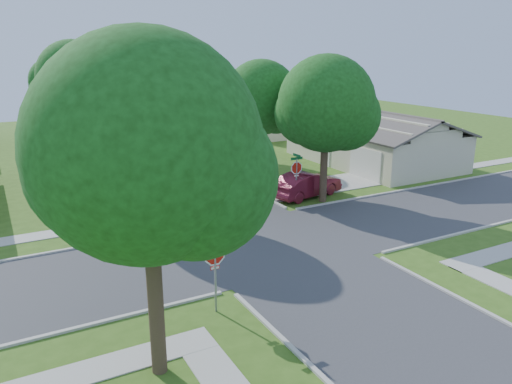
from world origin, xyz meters
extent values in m
plane|color=#355717|center=(0.00, 0.00, 0.00)|extent=(100.00, 100.00, 0.00)
cube|color=#333335|center=(0.00, 0.00, 0.00)|extent=(7.00, 100.00, 0.02)
cube|color=#9E9B91|center=(6.10, 26.00, 0.02)|extent=(1.20, 40.00, 0.04)
cube|color=#9E9B91|center=(-6.10, 26.00, 0.02)|extent=(1.20, 40.00, 0.04)
cube|color=#9E9B91|center=(7.90, 7.10, 0.03)|extent=(8.80, 3.60, 0.05)
cube|color=gray|center=(-4.70, -4.70, 1.35)|extent=(0.06, 0.06, 2.70)
cylinder|color=white|center=(-4.70, -4.70, 2.15)|extent=(1.05, 0.02, 1.05)
cylinder|color=#B6170C|center=(-4.70, -4.70, 2.15)|extent=(0.90, 0.03, 0.90)
cube|color=#B6170C|center=(-4.70, -4.70, 1.68)|extent=(0.34, 0.03, 0.12)
cube|color=white|center=(-4.70, -4.70, 1.68)|extent=(0.30, 0.03, 0.08)
cube|color=#0C5426|center=(-4.70, -4.70, 2.72)|extent=(0.80, 0.02, 0.16)
cube|color=#0C5426|center=(-4.70, -4.70, 2.90)|extent=(0.02, 0.80, 0.16)
cube|color=gray|center=(4.70, 4.70, 1.35)|extent=(0.06, 0.06, 2.70)
cylinder|color=white|center=(4.70, 4.70, 2.15)|extent=(1.05, 0.02, 1.05)
cylinder|color=#B6170C|center=(4.70, 4.70, 2.15)|extent=(0.90, 0.03, 0.90)
cube|color=#B6170C|center=(4.70, 4.70, 1.68)|extent=(0.34, 0.03, 0.12)
cube|color=white|center=(4.70, 4.70, 1.68)|extent=(0.30, 0.03, 0.08)
cube|color=#0C5426|center=(4.70, 4.70, 2.72)|extent=(0.80, 0.02, 0.16)
cube|color=#0C5426|center=(4.70, 4.70, 2.90)|extent=(0.02, 0.80, 0.16)
cylinder|color=#38281C|center=(4.70, 9.00, 1.98)|extent=(0.44, 0.44, 3.95)
sphere|color=#143E0F|center=(4.70, 9.00, 5.88)|extent=(4.80, 4.80, 4.80)
sphere|color=#143E0F|center=(5.54, 8.52, 5.28)|extent=(3.46, 3.46, 3.46)
sphere|color=#143E0F|center=(3.98, 9.60, 5.40)|extent=(3.26, 3.26, 3.26)
cylinder|color=#38281C|center=(4.70, 21.00, 2.15)|extent=(0.44, 0.44, 4.30)
sphere|color=#143E0F|center=(4.70, 21.00, 6.51)|extent=(5.40, 5.40, 5.40)
sphere|color=#143E0F|center=(5.65, 20.46, 5.84)|extent=(3.89, 3.89, 3.89)
sphere|color=#143E0F|center=(3.89, 21.68, 5.97)|extent=(3.67, 3.67, 3.67)
cylinder|color=#38281C|center=(4.70, 34.00, 2.10)|extent=(0.44, 0.44, 4.20)
sphere|color=#143E0F|center=(4.70, 34.00, 6.22)|extent=(5.00, 5.00, 5.00)
sphere|color=#143E0F|center=(5.58, 33.50, 5.60)|extent=(3.60, 3.60, 3.60)
sphere|color=#143E0F|center=(3.95, 34.62, 5.72)|extent=(3.40, 3.40, 3.40)
cylinder|color=#38281C|center=(-4.70, 9.00, 2.12)|extent=(0.44, 0.44, 4.25)
sphere|color=#143E0F|center=(-4.70, 9.00, 6.37)|extent=(5.20, 5.20, 5.20)
sphere|color=#143E0F|center=(-3.79, 8.48, 5.72)|extent=(3.74, 3.74, 3.74)
sphere|color=#143E0F|center=(-5.48, 9.65, 5.85)|extent=(3.54, 3.54, 3.54)
cylinder|color=#38281C|center=(-4.70, 21.00, 2.22)|extent=(0.44, 0.44, 4.44)
sphere|color=#143E0F|center=(-4.70, 21.00, 6.76)|extent=(5.60, 5.60, 5.60)
sphere|color=#143E0F|center=(-3.72, 20.44, 6.06)|extent=(4.03, 4.03, 4.03)
sphere|color=#143E0F|center=(-5.54, 21.70, 6.20)|extent=(3.81, 3.81, 3.81)
cylinder|color=#38281C|center=(-4.70, 34.00, 1.95)|extent=(0.44, 0.44, 3.90)
sphere|color=#143E0F|center=(-4.70, 34.00, 5.74)|extent=(4.60, 4.60, 4.60)
sphere|color=#143E0F|center=(-3.90, 33.54, 5.16)|extent=(3.31, 3.31, 3.31)
sphere|color=#143E0F|center=(-5.39, 34.58, 5.28)|extent=(3.13, 3.13, 3.13)
cylinder|color=#38281C|center=(-7.50, -7.00, 2.02)|extent=(0.44, 0.44, 4.04)
sphere|color=#143E0F|center=(-7.50, -7.00, 6.55)|extent=(6.00, 6.00, 6.00)
sphere|color=#143E0F|center=(-6.45, -7.60, 5.80)|extent=(4.32, 4.32, 4.32)
sphere|color=#143E0F|center=(-8.40, -6.25, 5.95)|extent=(4.08, 4.08, 4.08)
cylinder|color=#38281C|center=(6.30, 4.20, 1.77)|extent=(0.44, 0.44, 3.54)
sphere|color=#143E0F|center=(6.30, 4.20, 5.86)|extent=(5.60, 5.60, 5.60)
sphere|color=#143E0F|center=(7.28, 3.64, 5.16)|extent=(4.03, 4.03, 4.03)
sphere|color=#143E0F|center=(5.46, 4.90, 5.30)|extent=(3.81, 3.81, 3.81)
cube|color=#C2B899|center=(16.00, 11.00, 1.40)|extent=(8.00, 13.00, 2.80)
cube|color=#463F3C|center=(18.00, 11.00, 3.45)|extent=(4.42, 13.60, 1.56)
cube|color=#463F3C|center=(14.00, 11.00, 3.45)|extent=(4.42, 13.60, 1.56)
cube|color=silver|center=(11.97, 7.10, 1.10)|extent=(0.06, 3.20, 2.20)
cube|color=silver|center=(11.97, 11.65, 1.00)|extent=(0.06, 0.90, 2.00)
cube|color=#1E2633|center=(11.97, 14.25, 1.55)|extent=(0.06, 1.80, 1.10)
cube|color=#C2B899|center=(16.00, 29.00, 1.40)|extent=(8.00, 13.00, 2.80)
cube|color=#463F3C|center=(18.00, 29.00, 3.45)|extent=(4.42, 13.60, 1.56)
cube|color=#463F3C|center=(14.00, 29.00, 3.45)|extent=(4.42, 13.60, 1.56)
cube|color=silver|center=(11.97, 25.10, 1.10)|extent=(0.06, 3.20, 2.20)
cube|color=silver|center=(11.97, 29.65, 1.00)|extent=(0.06, 0.90, 2.00)
cube|color=#1E2633|center=(11.97, 32.25, 1.55)|extent=(0.06, 1.80, 1.10)
imported|color=maroon|center=(6.00, 5.50, 0.79)|extent=(5.04, 2.64, 1.58)
imported|color=black|center=(3.20, 33.20, 0.79)|extent=(1.91, 4.65, 1.58)
imported|color=black|center=(-3.20, 39.20, 0.69)|extent=(1.99, 4.80, 1.39)
camera|label=1|loc=(-10.95, -19.21, 9.00)|focal=35.00mm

